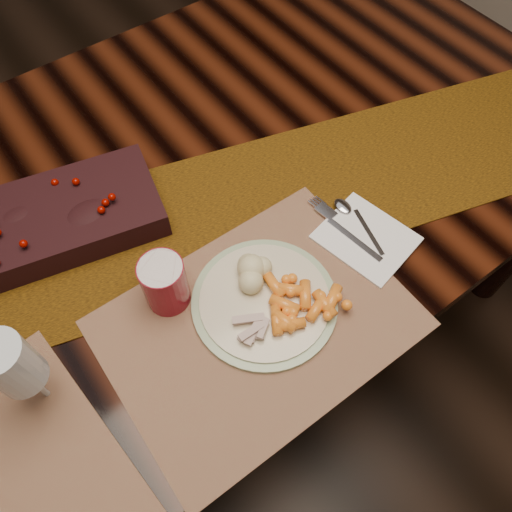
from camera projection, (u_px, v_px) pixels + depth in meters
floor at (217, 326)px, 1.64m from camera, size 5.00×5.00×0.00m
dining_table at (208, 270)px, 1.32m from camera, size 1.80×1.00×0.75m
table_runner at (249, 206)px, 0.96m from camera, size 1.55×0.72×0.00m
centerpiece at (56, 216)px, 0.90m from camera, size 0.41×0.27×0.07m
placemat_main at (258, 323)px, 0.83m from camera, size 0.50×0.37×0.00m
dinner_plate at (264, 301)px, 0.85m from camera, size 0.32×0.32×0.01m
baby_carrots at (294, 296)px, 0.83m from camera, size 0.13×0.11×0.02m
mashed_potatoes at (251, 268)px, 0.84m from camera, size 0.10×0.09×0.05m
turkey_shreds at (255, 324)px, 0.81m from camera, size 0.08×0.07×0.02m
napkin at (366, 238)px, 0.92m from camera, size 0.17×0.19×0.01m
fork at (347, 232)px, 0.92m from camera, size 0.05×0.16×0.00m
spoon at (360, 224)px, 0.93m from camera, size 0.06×0.14×0.00m
red_cup at (165, 283)px, 0.81m from camera, size 0.08×0.08×0.10m
wine_glass at (24, 375)px, 0.69m from camera, size 0.08×0.08×0.19m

